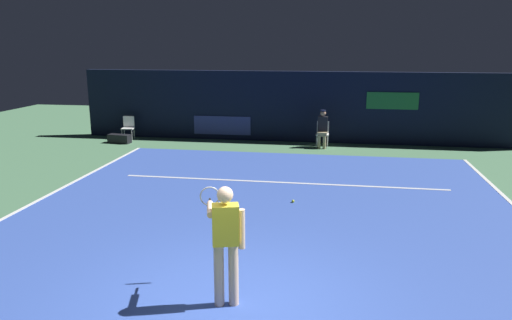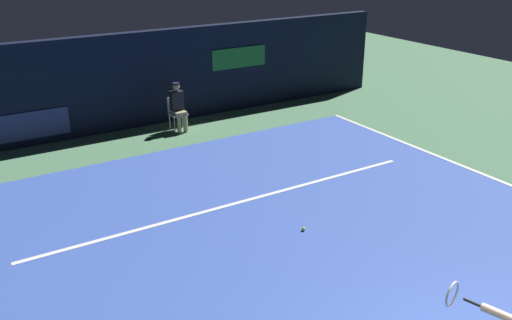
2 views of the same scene
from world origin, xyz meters
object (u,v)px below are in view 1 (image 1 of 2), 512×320
(line_judge_on_chair, at_px, (323,128))
(equipment_bag, at_px, (119,139))
(tennis_player, at_px, (225,238))
(courtside_chair_near, at_px, (128,127))
(tennis_ball, at_px, (293,201))

(line_judge_on_chair, distance_m, equipment_bag, 7.44)
(tennis_player, bearing_deg, line_judge_on_chair, 84.98)
(line_judge_on_chair, bearing_deg, tennis_player, -95.02)
(equipment_bag, bearing_deg, courtside_chair_near, 92.65)
(tennis_player, bearing_deg, tennis_ball, 83.61)
(tennis_player, height_order, line_judge_on_chair, tennis_player)
(equipment_bag, bearing_deg, line_judge_on_chair, 10.96)
(line_judge_on_chair, relative_size, tennis_ball, 19.41)
(line_judge_on_chair, distance_m, courtside_chair_near, 7.36)
(line_judge_on_chair, xyz_separation_m, equipment_bag, (-7.41, -0.44, -0.53))
(tennis_ball, xyz_separation_m, equipment_bag, (-6.96, 5.93, 0.11))
(line_judge_on_chair, xyz_separation_m, tennis_ball, (-0.45, -6.38, -0.64))
(courtside_chair_near, distance_m, equipment_bag, 0.77)
(line_judge_on_chair, height_order, equipment_bag, line_judge_on_chair)
(courtside_chair_near, height_order, equipment_bag, courtside_chair_near)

